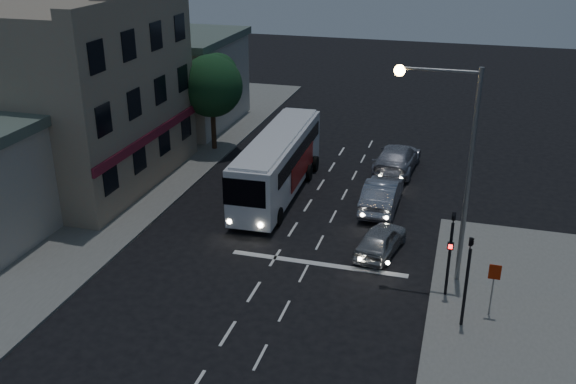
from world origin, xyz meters
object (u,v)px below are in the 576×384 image
(car_sedan_b, at_px, (397,158))
(street_tree, at_px, (211,83))
(streetlight, at_px, (454,152))
(car_suv, at_px, (381,240))
(regulatory_sign, at_px, (493,281))
(tour_bus, at_px, (278,162))
(traffic_signal_side, at_px, (468,271))
(car_sedan_a, at_px, (382,194))
(traffic_signal_main, at_px, (451,244))

(car_sedan_b, bearing_deg, street_tree, 1.09)
(streetlight, xyz_separation_m, street_tree, (-15.55, 12.82, -1.23))
(car_suv, relative_size, regulatory_sign, 1.77)
(tour_bus, relative_size, regulatory_sign, 5.07)
(car_sedan_b, distance_m, regulatory_sign, 15.69)
(car_suv, relative_size, streetlight, 0.43)
(tour_bus, distance_m, traffic_signal_side, 14.68)
(streetlight, bearing_deg, regulatory_sign, -51.25)
(car_sedan_a, distance_m, car_sedan_b, 5.75)
(traffic_signal_side, bearing_deg, car_suv, 127.23)
(traffic_signal_main, relative_size, traffic_signal_side, 1.00)
(car_sedan_a, relative_size, car_sedan_b, 0.88)
(traffic_signal_side, xyz_separation_m, regulatory_sign, (1.00, 0.96, -0.82))
(tour_bus, distance_m, car_suv, 8.56)
(car_suv, bearing_deg, traffic_signal_side, 137.80)
(tour_bus, relative_size, car_sedan_a, 2.28)
(car_sedan_a, bearing_deg, traffic_signal_side, 114.99)
(car_suv, xyz_separation_m, street_tree, (-12.71, 11.22, 3.84))
(street_tree, bearing_deg, car_sedan_a, -27.66)
(tour_bus, xyz_separation_m, car_sedan_a, (5.85, -0.49, -1.04))
(car_sedan_a, xyz_separation_m, streetlight, (3.52, -6.52, 4.93))
(car_sedan_b, bearing_deg, streetlight, 109.40)
(regulatory_sign, distance_m, streetlight, 5.18)
(car_sedan_a, height_order, street_tree, street_tree)
(car_sedan_a, height_order, regulatory_sign, regulatory_sign)
(car_suv, bearing_deg, tour_bus, -29.07)
(traffic_signal_main, xyz_separation_m, street_tree, (-15.81, 14.25, 2.08))
(tour_bus, distance_m, streetlight, 12.33)
(traffic_signal_side, xyz_separation_m, streetlight, (-0.96, 3.40, 3.31))
(tour_bus, xyz_separation_m, street_tree, (-6.18, 5.81, 2.65))
(traffic_signal_side, distance_m, streetlight, 4.84)
(regulatory_sign, bearing_deg, traffic_signal_side, -136.08)
(car_sedan_a, relative_size, streetlight, 0.54)
(car_suv, xyz_separation_m, traffic_signal_side, (3.80, -5.00, 1.76))
(traffic_signal_side, height_order, streetlight, streetlight)
(street_tree, bearing_deg, traffic_signal_side, -44.50)
(tour_bus, xyz_separation_m, regulatory_sign, (11.33, -9.45, -0.25))
(car_sedan_a, bearing_deg, traffic_signal_main, 116.13)
(car_sedan_b, height_order, street_tree, street_tree)
(tour_bus, relative_size, car_suv, 2.87)
(car_suv, height_order, street_tree, street_tree)
(traffic_signal_main, distance_m, street_tree, 21.38)
(car_suv, height_order, car_sedan_b, car_sedan_b)
(car_suv, xyz_separation_m, traffic_signal_main, (3.10, -3.02, 1.76))
(street_tree, bearing_deg, streetlight, -39.51)
(tour_bus, height_order, car_sedan_b, tour_bus)
(street_tree, bearing_deg, tour_bus, -43.25)
(traffic_signal_main, bearing_deg, car_sedan_a, 115.44)
(traffic_signal_side, bearing_deg, street_tree, 135.50)
(traffic_signal_main, height_order, street_tree, street_tree)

